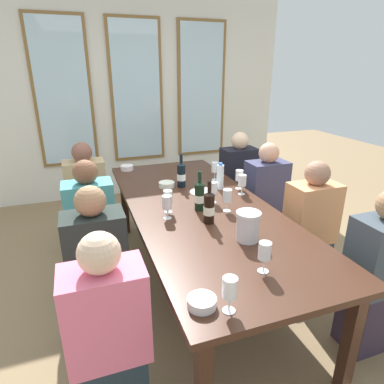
# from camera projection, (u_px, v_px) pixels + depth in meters

# --- Properties ---
(ground_plane) EXTENTS (12.00, 12.00, 0.00)m
(ground_plane) POSITION_uv_depth(u_px,v_px,m) (199.00, 284.00, 2.86)
(ground_plane) COLOR olive
(back_wall_with_windows) EXTENTS (4.26, 0.10, 2.90)m
(back_wall_with_windows) POSITION_uv_depth(u_px,v_px,m) (136.00, 92.00, 4.55)
(back_wall_with_windows) COLOR silver
(back_wall_with_windows) RESTS_ON ground
(dining_table) EXTENTS (1.06, 2.59, 0.74)m
(dining_table) POSITION_uv_depth(u_px,v_px,m) (200.00, 213.00, 2.62)
(dining_table) COLOR #3F2418
(dining_table) RESTS_ON ground
(white_plate_0) EXTENTS (0.23, 0.23, 0.01)m
(white_plate_0) POSITION_uv_depth(u_px,v_px,m) (203.00, 192.00, 2.87)
(white_plate_0) COLOR white
(white_plate_0) RESTS_ON dining_table
(metal_pitcher) EXTENTS (0.16, 0.16, 0.19)m
(metal_pitcher) POSITION_uv_depth(u_px,v_px,m) (248.00, 226.00, 2.05)
(metal_pitcher) COLOR silver
(metal_pitcher) RESTS_ON dining_table
(wine_bottle_0) EXTENTS (0.08, 0.08, 0.30)m
(wine_bottle_0) POSITION_uv_depth(u_px,v_px,m) (181.00, 175.00, 2.98)
(wine_bottle_0) COLOR black
(wine_bottle_0) RESTS_ON dining_table
(wine_bottle_1) EXTENTS (0.08, 0.08, 0.30)m
(wine_bottle_1) POSITION_uv_depth(u_px,v_px,m) (200.00, 196.00, 2.49)
(wine_bottle_1) COLOR black
(wine_bottle_1) RESTS_ON dining_table
(wine_bottle_2) EXTENTS (0.08, 0.08, 0.31)m
(wine_bottle_2) POSITION_uv_depth(u_px,v_px,m) (209.00, 207.00, 2.28)
(wine_bottle_2) COLOR black
(wine_bottle_2) RESTS_ON dining_table
(tasting_bowl_0) EXTENTS (0.14, 0.14, 0.04)m
(tasting_bowl_0) POSITION_uv_depth(u_px,v_px,m) (202.00, 302.00, 1.49)
(tasting_bowl_0) COLOR white
(tasting_bowl_0) RESTS_ON dining_table
(tasting_bowl_1) EXTENTS (0.14, 0.14, 0.05)m
(tasting_bowl_1) POSITION_uv_depth(u_px,v_px,m) (167.00, 184.00, 3.00)
(tasting_bowl_1) COLOR white
(tasting_bowl_1) RESTS_ON dining_table
(tasting_bowl_2) EXTENTS (0.13, 0.13, 0.05)m
(tasting_bowl_2) POSITION_uv_depth(u_px,v_px,m) (127.00, 168.00, 3.50)
(tasting_bowl_2) COLOR white
(tasting_bowl_2) RESTS_ON dining_table
(water_bottle) EXTENTS (0.06, 0.06, 0.24)m
(water_bottle) POSITION_uv_depth(u_px,v_px,m) (220.00, 177.00, 2.93)
(water_bottle) COLOR white
(water_bottle) RESTS_ON dining_table
(wine_glass_0) EXTENTS (0.07, 0.07, 0.17)m
(wine_glass_0) POSITION_uv_depth(u_px,v_px,m) (265.00, 252.00, 1.72)
(wine_glass_0) COLOR white
(wine_glass_0) RESTS_ON dining_table
(wine_glass_1) EXTENTS (0.07, 0.07, 0.17)m
(wine_glass_1) POSITION_uv_depth(u_px,v_px,m) (239.00, 176.00, 2.92)
(wine_glass_1) COLOR white
(wine_glass_1) RESTS_ON dining_table
(wine_glass_2) EXTENTS (0.07, 0.07, 0.17)m
(wine_glass_2) POSITION_uv_depth(u_px,v_px,m) (227.00, 196.00, 2.46)
(wine_glass_2) COLOR white
(wine_glass_2) RESTS_ON dining_table
(wine_glass_3) EXTENTS (0.07, 0.07, 0.17)m
(wine_glass_3) POSITION_uv_depth(u_px,v_px,m) (168.00, 197.00, 2.44)
(wine_glass_3) COLOR white
(wine_glass_3) RESTS_ON dining_table
(wine_glass_4) EXTENTS (0.07, 0.07, 0.17)m
(wine_glass_4) POSITION_uv_depth(u_px,v_px,m) (213.00, 189.00, 2.62)
(wine_glass_4) COLOR white
(wine_glass_4) RESTS_ON dining_table
(wine_glass_5) EXTENTS (0.07, 0.07, 0.17)m
(wine_glass_5) POSITION_uv_depth(u_px,v_px,m) (230.00, 288.00, 1.43)
(wine_glass_5) COLOR white
(wine_glass_5) RESTS_ON dining_table
(wine_glass_6) EXTENTS (0.07, 0.07, 0.17)m
(wine_glass_6) POSITION_uv_depth(u_px,v_px,m) (242.00, 181.00, 2.79)
(wine_glass_6) COLOR white
(wine_glass_6) RESTS_ON dining_table
(wine_glass_7) EXTENTS (0.07, 0.07, 0.17)m
(wine_glass_7) POSITION_uv_depth(u_px,v_px,m) (215.00, 168.00, 3.16)
(wine_glass_7) COLOR white
(wine_glass_7) RESTS_ON dining_table
(wine_glass_8) EXTENTS (0.07, 0.07, 0.17)m
(wine_glass_8) POSITION_uv_depth(u_px,v_px,m) (167.00, 203.00, 2.34)
(wine_glass_8) COLOR white
(wine_glass_8) RESTS_ON dining_table
(seated_person_0) EXTENTS (0.38, 0.24, 1.11)m
(seated_person_0) POSITION_uv_depth(u_px,v_px,m) (109.00, 341.00, 1.58)
(seated_person_0) COLOR #212E39
(seated_person_0) RESTS_ON ground
(seated_person_1) EXTENTS (0.38, 0.24, 1.11)m
(seated_person_1) POSITION_uv_depth(u_px,v_px,m) (377.00, 277.00, 2.07)
(seated_person_1) COLOR #322838
(seated_person_1) RESTS_ON ground
(seated_person_2) EXTENTS (0.38, 0.24, 1.11)m
(seated_person_2) POSITION_uv_depth(u_px,v_px,m) (88.00, 200.00, 3.27)
(seated_person_2) COLOR #352D42
(seated_person_2) RESTS_ON ground
(seated_person_3) EXTENTS (0.38, 0.24, 1.11)m
(seated_person_3) POSITION_uv_depth(u_px,v_px,m) (238.00, 183.00, 3.76)
(seated_person_3) COLOR #242432
(seated_person_3) RESTS_ON ground
(seated_person_4) EXTENTS (0.38, 0.24, 1.11)m
(seated_person_4) POSITION_uv_depth(u_px,v_px,m) (92.00, 230.00, 2.68)
(seated_person_4) COLOR #28372E
(seated_person_4) RESTS_ON ground
(seated_person_5) EXTENTS (0.38, 0.24, 1.11)m
(seated_person_5) POSITION_uv_depth(u_px,v_px,m) (265.00, 201.00, 3.25)
(seated_person_5) COLOR #30223A
(seated_person_5) RESTS_ON ground
(seated_person_6) EXTENTS (0.38, 0.24, 1.11)m
(seated_person_6) POSITION_uv_depth(u_px,v_px,m) (98.00, 271.00, 2.13)
(seated_person_6) COLOR #253330
(seated_person_6) RESTS_ON ground
(seated_person_7) EXTENTS (0.38, 0.24, 1.11)m
(seated_person_7) POSITION_uv_depth(u_px,v_px,m) (309.00, 231.00, 2.65)
(seated_person_7) COLOR #293A40
(seated_person_7) RESTS_ON ground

